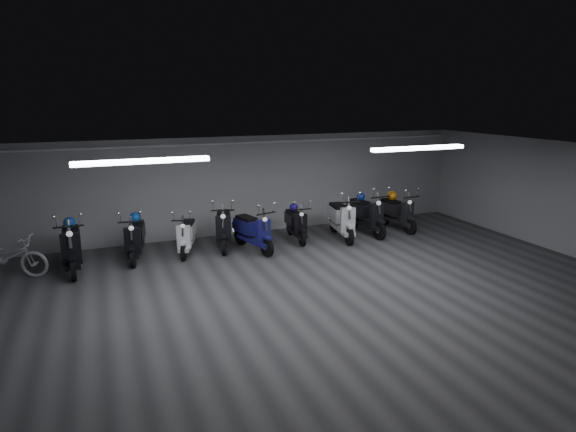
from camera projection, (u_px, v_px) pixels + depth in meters
name	position (u px, v px, depth m)	size (l,w,h in m)	color
floor	(315.00, 298.00, 9.39)	(14.00, 10.00, 0.01)	#343437
ceiling	(317.00, 156.00, 8.70)	(14.00, 10.00, 0.01)	gray
back_wall	(242.00, 186.00, 13.55)	(14.00, 0.01, 2.80)	gray
front_wall	(538.00, 362.00, 4.54)	(14.00, 0.01, 2.80)	gray
right_wall	(576.00, 201.00, 11.57)	(0.01, 10.00, 2.80)	gray
fluor_strip_left	(143.00, 161.00, 8.53)	(2.40, 0.18, 0.08)	white
fluor_strip_right	(419.00, 148.00, 10.70)	(2.40, 0.18, 0.08)	white
conduit	(241.00, 143.00, 13.17)	(0.05, 0.05, 13.60)	white
scooter_0	(71.00, 239.00, 10.69)	(0.67, 2.01, 1.50)	black
scooter_1	(135.00, 232.00, 11.46)	(0.61, 1.83, 1.36)	black
scooter_2	(186.00, 230.00, 11.92)	(0.56, 1.67, 1.24)	white
scooter_3	(223.00, 221.00, 12.37)	(0.64, 1.92, 1.43)	black
scooter_4	(253.00, 225.00, 12.12)	(0.61, 1.84, 1.37)	navy
scooter_5	(296.00, 219.00, 13.01)	(0.56, 1.67, 1.24)	black
scooter_6	(342.00, 213.00, 13.15)	(0.66, 1.97, 1.47)	silver
scooter_8	(366.00, 209.00, 13.62)	(0.67, 2.00, 1.49)	black
scooter_9	(397.00, 207.00, 14.07)	(0.61, 1.84, 1.37)	black
bicycle	(6.00, 252.00, 10.35)	(0.62, 1.76, 1.14)	white
helmet_0	(135.00, 218.00, 11.63)	(0.28, 0.28, 0.28)	#0D3F93
helmet_1	(392.00, 196.00, 14.21)	(0.29, 0.29, 0.29)	orange
helmet_2	(294.00, 207.00, 13.16)	(0.23, 0.23, 0.23)	#200C86
helmet_3	(69.00, 223.00, 10.86)	(0.27, 0.27, 0.27)	#0E379E
helmet_4	(361.00, 197.00, 13.79)	(0.24, 0.24, 0.24)	navy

